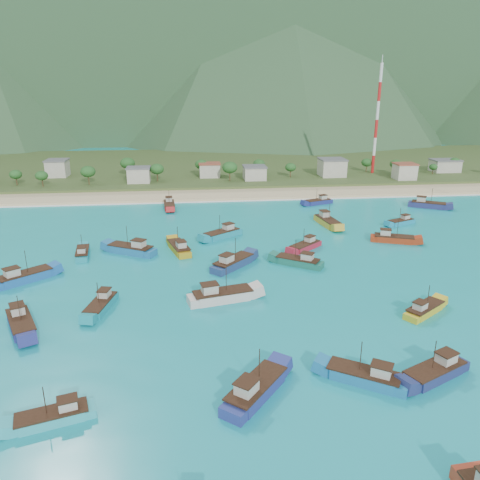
{
  "coord_description": "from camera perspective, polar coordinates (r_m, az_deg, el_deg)",
  "views": [
    {
      "loc": [
        -7.5,
        -86.7,
        38.15
      ],
      "look_at": [
        3.89,
        18.0,
        3.0
      ],
      "focal_mm": 35.0,
      "sensor_mm": 36.0,
      "label": 1
    }
  ],
  "objects": [
    {
      "name": "boat_5",
      "position": [
        115.31,
        -18.64,
        -1.56
      ],
      "size": [
        3.98,
        9.49,
        5.44
      ],
      "rotation": [
        0.0,
        0.0,
        0.14
      ],
      "color": "teal",
      "rests_on": "ground"
    },
    {
      "name": "boat_29",
      "position": [
        159.22,
        9.52,
        4.58
      ],
      "size": [
        10.19,
        6.01,
        5.78
      ],
      "rotation": [
        0.0,
        0.0,
        1.91
      ],
      "color": "navy",
      "rests_on": "ground"
    },
    {
      "name": "boat_9",
      "position": [
        114.76,
        7.95,
        -0.79
      ],
      "size": [
        9.38,
        8.62,
        5.82
      ],
      "rotation": [
        0.0,
        0.0,
        2.28
      ],
      "color": "#AE1F33",
      "rests_on": "ground"
    },
    {
      "name": "boat_21",
      "position": [
        141.86,
        19.03,
        2.06
      ],
      "size": [
        9.19,
        5.89,
        5.24
      ],
      "rotation": [
        0.0,
        0.0,
        1.97
      ],
      "color": "#1589AE",
      "rests_on": "ground"
    },
    {
      "name": "boat_7",
      "position": [
        85.83,
        -25.15,
        -9.23
      ],
      "size": [
        7.84,
        11.53,
        6.62
      ],
      "rotation": [
        0.0,
        0.0,
        3.59
      ],
      "color": "navy",
      "rests_on": "ground"
    },
    {
      "name": "boat_20",
      "position": [
        112.98,
        -7.44,
        -1.02
      ],
      "size": [
        6.15,
        11.35,
        6.43
      ],
      "rotation": [
        0.0,
        0.0,
        0.29
      ],
      "color": "#B68E18",
      "rests_on": "ground"
    },
    {
      "name": "boat_16",
      "position": [
        153.7,
        -8.61,
        4.17
      ],
      "size": [
        3.96,
        10.93,
        6.33
      ],
      "rotation": [
        0.0,
        0.0,
        3.22
      ],
      "color": "red",
      "rests_on": "ground"
    },
    {
      "name": "boat_1",
      "position": [
        122.57,
        -2.16,
        0.7
      ],
      "size": [
        10.91,
        9.21,
        6.57
      ],
      "rotation": [
        0.0,
        0.0,
        2.2
      ],
      "color": "teal",
      "rests_on": "ground"
    },
    {
      "name": "boat_6",
      "position": [
        102.57,
        -0.87,
        -2.86
      ],
      "size": [
        10.56,
        10.87,
        6.91
      ],
      "rotation": [
        0.0,
        0.0,
        5.52
      ],
      "color": "navy",
      "rests_on": "ground"
    },
    {
      "name": "boat_4",
      "position": [
        63.28,
        -21.73,
        -19.46
      ],
      "size": [
        9.66,
        5.24,
        5.47
      ],
      "rotation": [
        0.0,
        0.0,
        1.86
      ],
      "color": "#2CADBA",
      "rests_on": "ground"
    },
    {
      "name": "boat_18",
      "position": [
        135.52,
        10.6,
        2.17
      ],
      "size": [
        5.16,
        12.27,
        7.03
      ],
      "rotation": [
        0.0,
        0.0,
        3.28
      ],
      "color": "gold",
      "rests_on": "ground"
    },
    {
      "name": "boat_22",
      "position": [
        71.55,
        22.72,
        -14.66
      ],
      "size": [
        11.04,
        7.42,
        6.33
      ],
      "rotation": [
        0.0,
        0.0,
        2.01
      ],
      "color": "navy",
      "rests_on": "ground"
    },
    {
      "name": "radio_tower",
      "position": [
        210.62,
        16.35,
        13.9
      ],
      "size": [
        1.2,
        1.2,
        44.88
      ],
      "color": "red",
      "rests_on": "ground"
    },
    {
      "name": "boat_17",
      "position": [
        113.67,
        -13.1,
        -1.17
      ],
      "size": [
        12.27,
        8.97,
        7.13
      ],
      "rotation": [
        0.0,
        0.0,
        1.06
      ],
      "color": "#1C679E",
      "rests_on": "ground"
    },
    {
      "name": "village",
      "position": [
        192.68,
        -1.67,
        8.43
      ],
      "size": [
        203.96,
        29.34,
        7.3
      ],
      "color": "beige",
      "rests_on": "ground"
    },
    {
      "name": "boat_26",
      "position": [
        104.83,
        -24.84,
        -4.18
      ],
      "size": [
        11.21,
        10.03,
        6.89
      ],
      "rotation": [
        0.0,
        0.0,
        5.4
      ],
      "color": "#1A59A7",
      "rests_on": "ground"
    },
    {
      "name": "boat_12",
      "position": [
        88.65,
        21.55,
        -7.98
      ],
      "size": [
        9.36,
        7.66,
        5.58
      ],
      "rotation": [
        0.0,
        0.0,
        5.32
      ],
      "color": "gold",
      "rests_on": "ground"
    },
    {
      "name": "boat_0",
      "position": [
        87.09,
        -2.27,
        -6.87
      ],
      "size": [
        12.71,
        6.29,
        7.22
      ],
      "rotation": [
        0.0,
        0.0,
        4.94
      ],
      "color": "beige",
      "rests_on": "ground"
    },
    {
      "name": "land",
      "position": [
        230.01,
        -4.3,
        8.86
      ],
      "size": [
        400.0,
        110.0,
        2.4
      ],
      "primitive_type": "cube",
      "color": "#385123",
      "rests_on": "ground"
    },
    {
      "name": "beach",
      "position": [
        170.2,
        -3.54,
        5.47
      ],
      "size": [
        400.0,
        18.0,
        1.2
      ],
      "primitive_type": "cube",
      "color": "beige",
      "rests_on": "ground"
    },
    {
      "name": "ground",
      "position": [
        95.01,
        -1.16,
        -5.22
      ],
      "size": [
        600.0,
        600.0,
        0.0
      ],
      "primitive_type": "plane",
      "color": "#0D8192",
      "rests_on": "ground"
    },
    {
      "name": "mountains",
      "position": [
        495.41,
        -8.26,
        26.25
      ],
      "size": [
        1520.0,
        440.0,
        260.0
      ],
      "color": "slate",
      "rests_on": "ground"
    },
    {
      "name": "vegetation",
      "position": [
        191.97,
        -5.55,
        8.5
      ],
      "size": [
        277.97,
        26.27,
        8.88
      ],
      "color": "#235623",
      "rests_on": "ground"
    },
    {
      "name": "boat_13",
      "position": [
        67.56,
        15.02,
        -15.86
      ],
      "size": [
        10.84,
        8.47,
        6.38
      ],
      "rotation": [
        0.0,
        0.0,
        1.01
      ],
      "color": "#186CA4",
      "rests_on": "ground"
    },
    {
      "name": "boat_23",
      "position": [
        124.98,
        18.15,
        0.1
      ],
      "size": [
        11.2,
        6.72,
        6.36
      ],
      "rotation": [
        0.0,
        0.0,
        4.36
      ],
      "color": "#9B2E13",
      "rests_on": "ground"
    },
    {
      "name": "boat_30",
      "position": [
        164.16,
        21.9,
        3.98
      ],
      "size": [
        11.79,
        8.73,
        6.86
      ],
      "rotation": [
        0.0,
        0.0,
        4.19
      ],
      "color": "navy",
      "rests_on": "ground"
    },
    {
      "name": "boat_2",
      "position": [
        87.73,
        -16.57,
        -7.66
      ],
      "size": [
        5.04,
        10.31,
        5.85
      ],
      "rotation": [
        0.0,
        0.0,
        2.92
      ],
      "color": "teal",
      "rests_on": "ground"
    },
    {
      "name": "boat_27",
      "position": [
        62.98,
        1.89,
        -17.86
      ],
      "size": [
        10.03,
        11.23,
        6.9
      ],
      "rotation": [
        0.0,
        0.0,
        5.6
      ],
      "color": "navy",
      "rests_on": "ground"
    },
    {
      "name": "boat_8",
      "position": [
        104.44,
        7.16,
        -2.68
      ],
      "size": [
        10.58,
        8.49,
        6.28
      ],
      "rotation": [
        0.0,
        0.0,
        0.98
      ],
      "color": "#196554",
      "rests_on": "ground"
    },
    {
      "name": "surf_line",
      "position": [
        160.96,
        -3.37,
        4.71
      ],
      "size": [
        400.0,
        2.5,
        0.08
      ],
      "primitive_type": "cube",
      "color": "white",
      "rests_on": "ground"
    }
  ]
}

